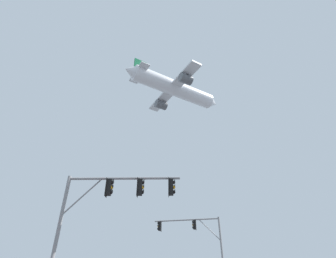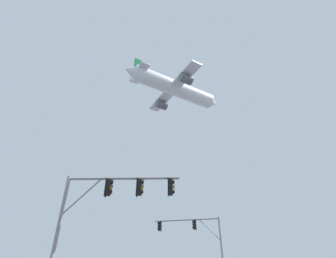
% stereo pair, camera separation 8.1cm
% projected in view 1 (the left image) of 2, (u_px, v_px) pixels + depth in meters
% --- Properties ---
extents(signal_pole_near, '(6.49, 0.64, 6.20)m').
position_uv_depth(signal_pole_near, '(110.00, 200.00, 13.55)').
color(signal_pole_near, gray).
rests_on(signal_pole_near, ground).
extents(signal_pole_far, '(6.88, 1.39, 6.43)m').
position_uv_depth(signal_pole_far, '(196.00, 234.00, 25.18)').
color(signal_pole_far, gray).
rests_on(signal_pole_far, ground).
extents(airplane, '(20.50, 16.04, 6.27)m').
position_uv_depth(airplane, '(174.00, 88.00, 52.70)').
color(airplane, white).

